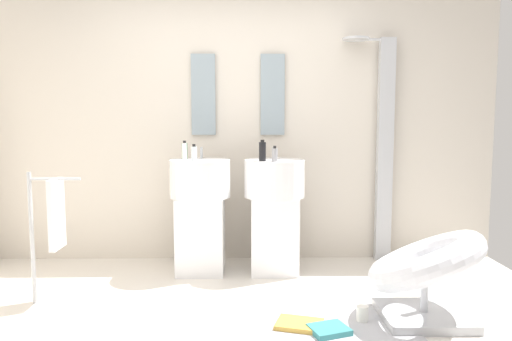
% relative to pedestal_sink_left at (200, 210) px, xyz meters
% --- Properties ---
extents(ground_plane, '(4.80, 3.60, 0.04)m').
position_rel_pedestal_sink_left_xyz_m(ground_plane, '(0.32, -1.19, -0.57)').
color(ground_plane, silver).
extents(rear_partition, '(4.80, 0.10, 2.60)m').
position_rel_pedestal_sink_left_xyz_m(rear_partition, '(0.32, 0.46, 0.75)').
color(rear_partition, beige).
rests_on(rear_partition, ground_plane).
extents(pedestal_sink_left, '(0.51, 0.51, 1.07)m').
position_rel_pedestal_sink_left_xyz_m(pedestal_sink_left, '(0.00, 0.00, 0.00)').
color(pedestal_sink_left, white).
rests_on(pedestal_sink_left, ground_plane).
extents(pedestal_sink_right, '(0.51, 0.51, 1.07)m').
position_rel_pedestal_sink_left_xyz_m(pedestal_sink_right, '(0.64, 0.00, 0.00)').
color(pedestal_sink_right, white).
rests_on(pedestal_sink_right, ground_plane).
extents(vanity_mirror_left, '(0.22, 0.03, 0.74)m').
position_rel_pedestal_sink_left_xyz_m(vanity_mirror_left, '(0.00, 0.39, 1.00)').
color(vanity_mirror_left, '#8C9EA8').
extents(vanity_mirror_right, '(0.22, 0.03, 0.74)m').
position_rel_pedestal_sink_left_xyz_m(vanity_mirror_right, '(0.64, 0.39, 1.00)').
color(vanity_mirror_right, '#8C9EA8').
extents(shower_column, '(0.49, 0.24, 2.05)m').
position_rel_pedestal_sink_left_xyz_m(shower_column, '(1.66, 0.34, 0.53)').
color(shower_column, '#B7BABF').
rests_on(shower_column, ground_plane).
extents(lounge_chair, '(1.06, 1.06, 0.65)m').
position_rel_pedestal_sink_left_xyz_m(lounge_chair, '(1.57, -1.05, -0.20)').
color(lounge_chair, '#B7BABF').
rests_on(lounge_chair, ground_plane).
extents(towel_rack, '(0.37, 0.22, 0.95)m').
position_rel_pedestal_sink_left_xyz_m(towel_rack, '(-0.98, -0.71, 0.08)').
color(towel_rack, '#B7BABF').
rests_on(towel_rack, ground_plane).
extents(area_rug, '(1.10, 0.81, 0.01)m').
position_rel_pedestal_sink_left_xyz_m(area_rug, '(0.93, -1.20, -0.54)').
color(area_rug, '#B2B2B7').
rests_on(area_rug, ground_plane).
extents(magazine_teal, '(0.28, 0.26, 0.04)m').
position_rel_pedestal_sink_left_xyz_m(magazine_teal, '(0.91, -1.24, -0.52)').
color(magazine_teal, teal).
rests_on(magazine_teal, area_rug).
extents(magazine_ochre, '(0.34, 0.28, 0.03)m').
position_rel_pedestal_sink_left_xyz_m(magazine_ochre, '(0.74, -1.15, -0.52)').
color(magazine_ochre, gold).
rests_on(magazine_ochre, area_rug).
extents(coffee_mug, '(0.08, 0.08, 0.10)m').
position_rel_pedestal_sink_left_xyz_m(coffee_mug, '(1.15, -1.07, -0.49)').
color(coffee_mug, white).
rests_on(coffee_mug, area_rug).
extents(soap_bottle_green, '(0.05, 0.05, 0.16)m').
position_rel_pedestal_sink_left_xyz_m(soap_bottle_green, '(-0.14, 0.11, 0.50)').
color(soap_bottle_green, '#59996B').
rests_on(soap_bottle_green, pedestal_sink_left).
extents(soap_bottle_amber, '(0.04, 0.04, 0.16)m').
position_rel_pedestal_sink_left_xyz_m(soap_bottle_amber, '(0.54, 0.17, 0.50)').
color(soap_bottle_amber, '#C68C38').
rests_on(soap_bottle_amber, pedestal_sink_right).
extents(soap_bottle_white, '(0.04, 0.04, 0.16)m').
position_rel_pedestal_sink_left_xyz_m(soap_bottle_white, '(-0.13, 0.01, 0.50)').
color(soap_bottle_white, white).
rests_on(soap_bottle_white, pedestal_sink_left).
extents(soap_bottle_grey, '(0.05, 0.05, 0.13)m').
position_rel_pedestal_sink_left_xyz_m(soap_bottle_grey, '(0.63, -0.18, 0.49)').
color(soap_bottle_grey, '#99999E').
rests_on(soap_bottle_grey, pedestal_sink_right).
extents(soap_bottle_clear, '(0.05, 0.05, 0.14)m').
position_rel_pedestal_sink_left_xyz_m(soap_bottle_clear, '(-0.03, -0.17, 0.49)').
color(soap_bottle_clear, silver).
rests_on(soap_bottle_clear, pedestal_sink_left).
extents(soap_bottle_black, '(0.06, 0.06, 0.18)m').
position_rel_pedestal_sink_left_xyz_m(soap_bottle_black, '(0.53, -0.13, 0.51)').
color(soap_bottle_black, black).
rests_on(soap_bottle_black, pedestal_sink_right).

